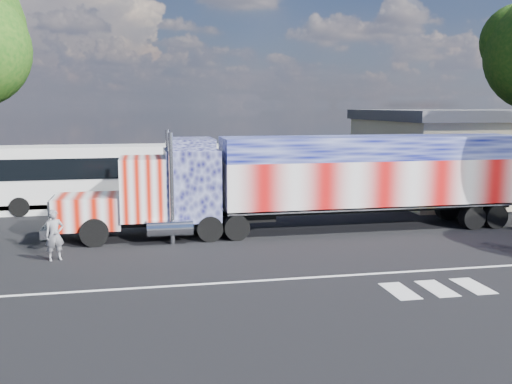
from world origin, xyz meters
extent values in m
plane|color=black|center=(0.00, 0.00, 0.00)|extent=(100.00, 100.00, 0.00)
cube|color=silver|center=(0.00, -3.00, 0.01)|extent=(30.00, 0.15, 0.01)
cube|color=silver|center=(2.80, -4.80, 0.01)|extent=(0.70, 1.60, 0.01)
cube|color=silver|center=(4.00, -4.80, 0.01)|extent=(0.70, 1.60, 0.01)
cube|color=silver|center=(5.20, -4.80, 0.01)|extent=(0.70, 1.60, 0.01)
cube|color=black|center=(-3.60, 3.71, 0.70)|extent=(9.04, 1.00, 0.30)
cube|color=#DD8279|center=(-6.81, 3.71, 1.21)|extent=(2.61, 2.21, 1.31)
cube|color=silver|center=(-8.17, 3.71, 1.21)|extent=(0.12, 1.91, 1.17)
cube|color=silver|center=(-8.37, 3.71, 0.55)|extent=(0.30, 2.51, 0.36)
cube|color=#DD8279|center=(-4.60, 3.71, 2.11)|extent=(1.81, 2.51, 2.51)
cube|color=black|center=(-5.46, 3.71, 2.56)|extent=(0.06, 2.11, 0.90)
cube|color=#4C4F81|center=(-2.60, 3.71, 2.21)|extent=(2.21, 2.51, 2.91)
cube|color=#4C4F81|center=(-2.60, 3.71, 3.87)|extent=(1.81, 2.41, 0.50)
cylinder|color=silver|center=(-3.50, 5.04, 2.21)|extent=(0.20, 0.20, 4.42)
cylinder|color=silver|center=(-3.50, 2.38, 2.21)|extent=(0.20, 0.20, 4.42)
cylinder|color=silver|center=(-3.60, 5.02, 0.65)|extent=(1.81, 0.66, 0.66)
cylinder|color=silver|center=(-3.60, 2.40, 0.65)|extent=(1.81, 0.66, 0.66)
cylinder|color=black|center=(-6.51, 2.60, 0.55)|extent=(1.11, 0.35, 1.11)
cylinder|color=black|center=(-6.51, 4.82, 0.55)|extent=(1.11, 0.35, 1.11)
cylinder|color=black|center=(-1.99, 2.66, 0.52)|extent=(1.04, 0.55, 1.04)
cylinder|color=black|center=(-1.99, 4.76, 0.52)|extent=(1.04, 0.55, 1.04)
cylinder|color=black|center=(-0.89, 2.66, 0.52)|extent=(1.04, 0.55, 1.04)
cylinder|color=black|center=(-0.89, 4.76, 0.52)|extent=(1.04, 0.55, 1.04)
cube|color=black|center=(5.44, 3.71, 0.95)|extent=(13.06, 1.11, 0.30)
cube|color=#D77675|center=(5.44, 3.71, 2.11)|extent=(13.46, 2.61, 2.01)
cube|color=#414A95|center=(5.44, 3.71, 3.62)|extent=(13.46, 2.61, 1.00)
cube|color=silver|center=(5.44, 3.71, 1.11)|extent=(13.46, 2.61, 0.12)
cube|color=silver|center=(12.19, 3.71, 2.61)|extent=(0.04, 2.51, 2.91)
cylinder|color=black|center=(9.76, 2.66, 0.52)|extent=(1.04, 0.55, 1.04)
cylinder|color=black|center=(9.76, 4.76, 0.52)|extent=(1.04, 0.55, 1.04)
cylinder|color=black|center=(10.87, 2.66, 0.52)|extent=(1.04, 0.55, 1.04)
cylinder|color=black|center=(10.87, 4.76, 0.52)|extent=(1.04, 0.55, 1.04)
cube|color=white|center=(-6.29, 10.84, 1.69)|extent=(11.59, 2.51, 3.38)
cube|color=black|center=(-6.29, 10.84, 2.32)|extent=(11.20, 2.57, 1.06)
cube|color=black|center=(-6.29, 10.84, 0.43)|extent=(11.59, 2.51, 0.24)
cylinder|color=black|center=(-10.64, 9.63, 0.48)|extent=(0.97, 0.29, 0.97)
cylinder|color=black|center=(-10.64, 12.04, 0.48)|extent=(0.97, 0.29, 0.97)
cylinder|color=black|center=(-3.40, 9.63, 0.48)|extent=(0.97, 0.29, 0.97)
cylinder|color=black|center=(-3.40, 12.04, 0.48)|extent=(0.97, 0.29, 0.97)
cylinder|color=black|center=(-2.53, 9.63, 0.48)|extent=(0.97, 0.29, 0.97)
cylinder|color=black|center=(-2.53, 12.04, 0.48)|extent=(0.97, 0.29, 0.97)
cube|color=#1E5926|center=(12.00, 5.96, 2.40)|extent=(1.60, 0.08, 1.20)
imported|color=slate|center=(-7.73, 0.81, 0.91)|extent=(0.78, 0.65, 1.82)
camera|label=1|loc=(-4.58, -19.93, 5.45)|focal=40.00mm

